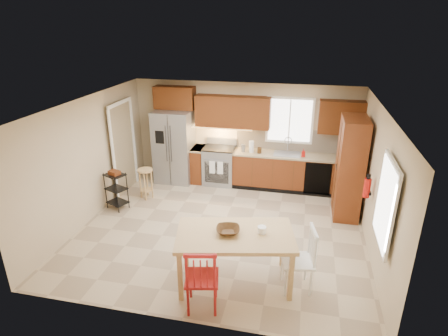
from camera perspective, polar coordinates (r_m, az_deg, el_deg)
name	(u,v)px	position (r m, az deg, el deg)	size (l,w,h in m)	color
floor	(222,229)	(7.56, -0.38, -9.25)	(5.50, 5.50, 0.00)	tan
ceiling	(221,105)	(6.62, -0.43, 9.59)	(5.50, 5.00, 0.02)	silver
wall_back	(244,133)	(9.31, 3.03, 5.28)	(5.50, 0.02, 2.50)	#CCB793
wall_front	(177,245)	(4.87, -7.10, -11.51)	(5.50, 0.02, 2.50)	#CCB793
wall_left	(89,160)	(8.03, -19.92, 1.18)	(0.02, 5.00, 2.50)	#CCB793
wall_right	(377,184)	(6.97, 22.24, -2.30)	(0.02, 5.00, 2.50)	#CCB793
refrigerator	(174,146)	(9.49, -7.59, 3.28)	(0.92, 0.75, 1.82)	gray
range_stove	(219,166)	(9.38, -0.70, 0.33)	(0.76, 0.63, 0.92)	gray
base_cabinet_narrow	(199,164)	(9.53, -3.90, 0.57)	(0.30, 0.60, 0.90)	maroon
base_cabinet_run	(294,172)	(9.18, 10.57, -0.61)	(2.92, 0.60, 0.90)	maroon
dishwasher	(318,179)	(8.92, 14.08, -1.60)	(0.60, 0.02, 0.78)	black
backsplash	(296,140)	(9.21, 10.97, 4.22)	(2.92, 0.03, 0.55)	beige
upper_over_fridge	(175,98)	(9.36, -7.54, 10.58)	(1.00, 0.35, 0.55)	#622A10
upper_left_block	(233,112)	(9.04, 1.34, 8.57)	(1.80, 0.35, 0.75)	#622A10
upper_right_block	(341,117)	(8.91, 17.44, 7.38)	(1.00, 0.35, 0.75)	#622A10
window_back	(290,120)	(9.08, 9.98, 7.16)	(1.12, 0.04, 1.12)	white
sink	(287,156)	(9.04, 9.55, 1.88)	(0.62, 0.46, 0.16)	gray
undercab_glow	(220,127)	(9.17, -0.56, 6.23)	(1.60, 0.30, 0.01)	#FFBF66
soap_bottle	(303,153)	(8.90, 12.01, 2.29)	(0.09, 0.09, 0.19)	#AF120C
paper_towel	(251,147)	(9.01, 4.20, 3.27)	(0.12, 0.12, 0.28)	white
canister_steel	(243,148)	(9.05, 2.94, 3.07)	(0.11, 0.11, 0.18)	gray
canister_wood	(259,150)	(8.98, 5.43, 2.70)	(0.10, 0.10, 0.14)	#472C13
pantry	(350,168)	(8.09, 18.61, 0.00)	(0.50, 0.95, 2.10)	maroon
fire_extinguisher	(367,188)	(7.14, 20.96, -2.84)	(0.12, 0.12, 0.36)	#AF120C
window_right	(386,204)	(5.85, 23.46, -4.99)	(0.04, 1.02, 1.32)	white
doorway	(123,149)	(9.11, -15.14, 2.83)	(0.04, 0.95, 2.10)	#8C7A59
dining_table	(235,258)	(6.00, 1.67, -13.60)	(1.77, 1.00, 0.87)	tan
chair_red	(202,277)	(5.50, -3.39, -16.22)	(0.49, 0.49, 1.04)	#B21B1B
chair_white	(297,260)	(5.92, 11.10, -13.54)	(0.49, 0.49, 1.04)	white
table_bowl	(228,233)	(5.77, 0.62, -9.88)	(0.36, 0.36, 0.09)	#472C13
table_jar	(262,231)	(5.78, 5.77, -9.55)	(0.15, 0.15, 0.17)	white
bar_stool	(146,184)	(8.81, -11.79, -2.36)	(0.35, 0.35, 0.72)	tan
utility_cart	(116,191)	(8.47, -16.07, -3.34)	(0.42, 0.33, 0.84)	black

